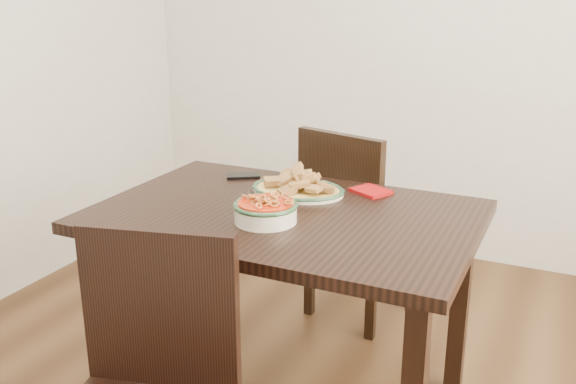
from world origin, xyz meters
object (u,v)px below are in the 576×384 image
at_px(dining_table, 285,237).
at_px(chair_far, 353,216).
at_px(smartphone, 243,176).
at_px(fish_plate, 298,181).
at_px(noodle_bowl, 265,209).

relative_size(dining_table, chair_far, 1.41).
bearing_deg(smartphone, dining_table, -74.78).
bearing_deg(fish_plate, smartphone, 161.48).
bearing_deg(chair_far, smartphone, 67.58).
relative_size(dining_table, fish_plate, 3.69).
distance_m(dining_table, smartphone, 0.44).
relative_size(dining_table, noodle_bowl, 5.98).
xyz_separation_m(dining_table, smartphone, (-0.32, 0.29, 0.10)).
distance_m(chair_far, noodle_bowl, 0.87).
xyz_separation_m(fish_plate, noodle_bowl, (0.03, -0.32, -0.00)).
height_order(dining_table, smartphone, smartphone).
height_order(fish_plate, noodle_bowl, fish_plate).
bearing_deg(smartphone, fish_plate, -51.42).
xyz_separation_m(chair_far, fish_plate, (-0.04, -0.50, 0.30)).
relative_size(noodle_bowl, smartphone, 1.63).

